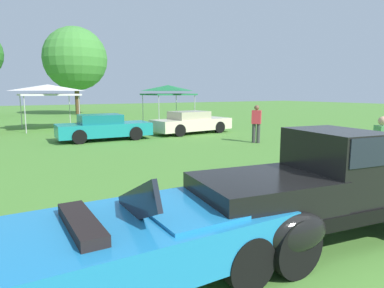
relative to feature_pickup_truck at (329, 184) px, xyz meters
The scene contains 10 objects.
ground_plane 1.00m from the feature_pickup_truck, 90.71° to the right, with size 120.00×120.00×0.00m, color #4C8433.
feature_pickup_truck is the anchor object (origin of this frame).
neighbor_convertible 3.19m from the feature_pickup_truck, behind, with size 4.18×1.75×1.40m.
show_car_teal 12.55m from the feature_pickup_truck, 89.71° to the left, with size 4.36×1.86×1.22m.
show_car_cream 13.61m from the feature_pickup_truck, 68.56° to the left, with size 4.62×2.11×1.22m.
spectator_near_truck 9.97m from the feature_pickup_truck, 55.14° to the left, with size 0.44×0.46×1.69m.
spectator_by_row 3.97m from the feature_pickup_truck, 20.36° to the left, with size 0.42×0.47×1.69m.
canopy_tent_center_field 18.86m from the feature_pickup_truck, 94.39° to the left, with size 3.22×3.22×2.71m.
canopy_tent_right_field 17.95m from the feature_pickup_truck, 71.41° to the left, with size 2.86×2.86×2.71m.
treeline_center 32.08m from the feature_pickup_truck, 84.68° to the left, with size 6.11×6.11×8.51m.
Camera 1 is at (-4.40, -2.77, 2.28)m, focal length 31.54 mm.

